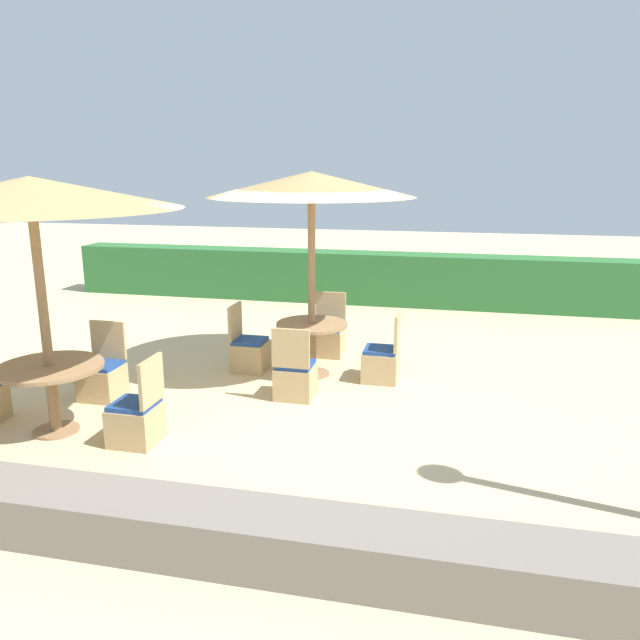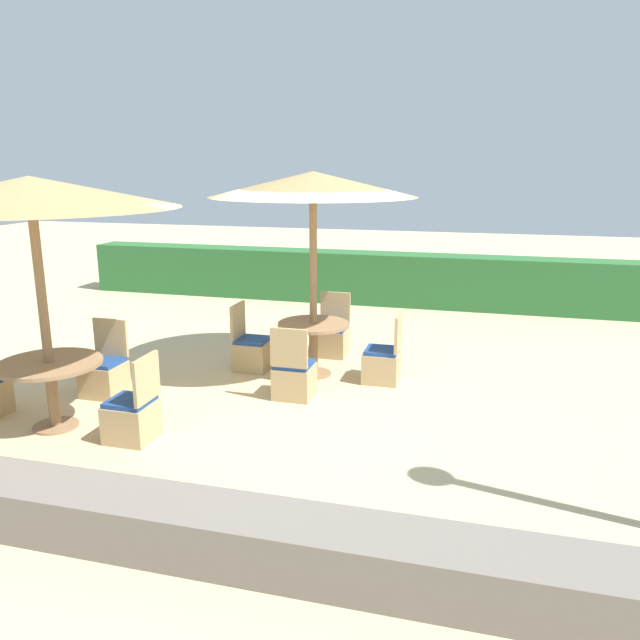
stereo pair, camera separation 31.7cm
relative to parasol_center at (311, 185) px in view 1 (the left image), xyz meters
The scene contains 13 objects.
ground_plane 2.77m from the parasol_center, 78.42° to the right, with size 40.00×40.00×0.00m, color #D1BA8C.
hedge_row 5.10m from the parasol_center, 87.31° to the left, with size 13.00×0.70×1.04m, color #2D6B33.
stone_border 4.76m from the parasol_center, 86.97° to the right, with size 10.00×0.56×0.41m, color slate.
parasol_center is the anchor object (origin of this frame).
round_table_center 1.99m from the parasol_center, 97.13° to the right, with size 0.96×0.96×0.73m.
patio_chair_center_south 2.45m from the parasol_center, 89.91° to the right, with size 0.46×0.46×0.93m.
patio_chair_center_east 2.48m from the parasol_center, ahead, with size 0.46×0.46×0.93m.
patio_chair_center_west 2.46m from the parasol_center, behind, with size 0.46×0.46×0.93m.
patio_chair_center_north 2.48m from the parasol_center, 88.45° to the left, with size 0.46×0.46×0.93m.
parasol_front_left 3.33m from the parasol_center, 132.85° to the right, with size 2.98×2.98×2.70m.
round_table_front_left 3.86m from the parasol_center, 132.85° to the right, with size 1.11×1.11×0.75m.
patio_chair_front_left_east 3.61m from the parasol_center, 116.81° to the right, with size 0.46×0.46×0.93m.
patio_chair_front_left_north 3.55m from the parasol_center, 148.61° to the right, with size 0.46×0.46×0.93m.
Camera 1 is at (1.68, -6.83, 2.82)m, focal length 35.00 mm.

